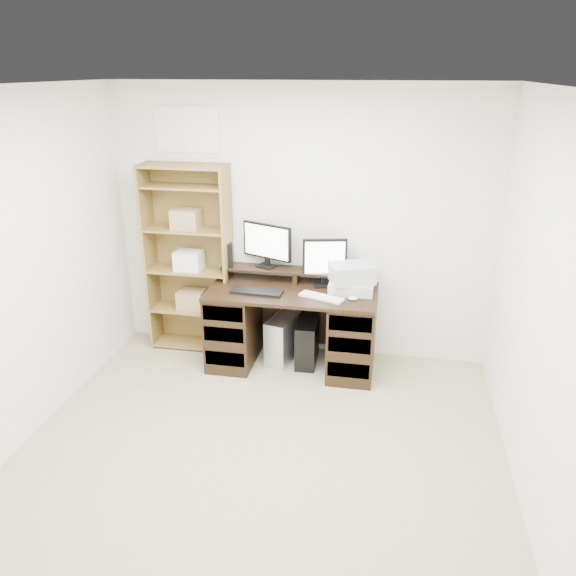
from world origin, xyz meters
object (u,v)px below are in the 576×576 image
(bookshelf, at_px, (190,258))
(desk, at_px, (292,326))
(tower_black, at_px, (307,342))
(monitor_small, at_px, (325,260))
(monitor_wide, at_px, (267,243))
(printer, at_px, (351,287))
(tower_silver, at_px, (283,338))

(bookshelf, bearing_deg, desk, -11.67)
(desk, height_order, bookshelf, bookshelf)
(tower_black, bearing_deg, monitor_small, 36.99)
(monitor_wide, bearing_deg, printer, 8.94)
(desk, distance_m, tower_silver, 0.21)
(monitor_small, bearing_deg, bookshelf, 165.32)
(printer, bearing_deg, tower_black, 178.10)
(desk, distance_m, monitor_wide, 0.80)
(printer, relative_size, tower_black, 0.90)
(tower_black, bearing_deg, bookshelf, 171.04)
(desk, xyz_separation_m, monitor_small, (0.26, 0.17, 0.60))
(printer, bearing_deg, monitor_small, 155.12)
(printer, bearing_deg, desk, -174.14)
(printer, bearing_deg, monitor_wide, 166.47)
(printer, xyz_separation_m, tower_silver, (-0.62, 0.02, -0.58))
(monitor_small, xyz_separation_m, printer, (0.26, -0.12, -0.19))
(monitor_wide, distance_m, printer, 0.88)
(desk, xyz_separation_m, tower_black, (0.13, 0.07, -0.18))
(bookshelf, bearing_deg, printer, -5.82)
(monitor_small, height_order, tower_black, monitor_small)
(monitor_small, bearing_deg, tower_black, -154.15)
(printer, distance_m, bookshelf, 1.56)
(monitor_small, distance_m, bookshelf, 1.29)
(desk, distance_m, printer, 0.66)
(desk, height_order, tower_silver, desk)
(monitor_wide, height_order, monitor_small, monitor_wide)
(monitor_wide, distance_m, monitor_small, 0.56)
(desk, relative_size, tower_black, 3.50)
(tower_black, height_order, bookshelf, bookshelf)
(printer, height_order, bookshelf, bookshelf)
(monitor_small, bearing_deg, monitor_wide, 159.58)
(monitor_small, xyz_separation_m, tower_black, (-0.13, -0.11, -0.78))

